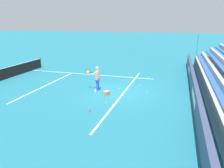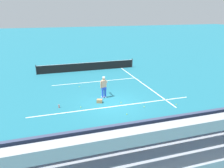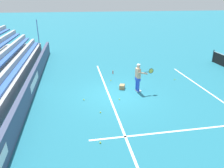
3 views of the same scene
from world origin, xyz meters
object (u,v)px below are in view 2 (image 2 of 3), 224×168
Objects in this scene: ball_box_cardboard at (99,101)px; tennis_ball_far_right at (144,107)px; tennis_player at (104,87)px; tennis_net at (87,66)px; tennis_ball_far_left at (121,102)px; tennis_ball_toward_net at (81,107)px; tennis_ball_stray_back at (79,87)px; tennis_ball_by_box at (127,114)px; tennis_ball_on_baseline at (176,104)px; water_bottle at (59,106)px.

ball_box_cardboard reaches higher than tennis_ball_far_right.
tennis_player is 1.28m from ball_box_cardboard.
tennis_ball_far_left is at bearing -86.15° from tennis_net.
ball_box_cardboard is (-0.57, -0.85, -0.76)m from tennis_player.
tennis_ball_far_left is at bearing -0.93° from tennis_ball_toward_net.
tennis_ball_far_left is 5.07m from tennis_ball_stray_back.
ball_box_cardboard reaches higher than tennis_ball_by_box.
tennis_ball_on_baseline is (4.00, 0.41, 0.00)m from tennis_ball_by_box.
tennis_ball_by_box is at bearing -36.23° from tennis_ball_toward_net.
water_bottle is at bearing -112.34° from tennis_net.
tennis_ball_toward_net is (-1.48, -0.46, -0.10)m from ball_box_cardboard.
tennis_ball_far_right is (3.74, -5.68, 0.00)m from tennis_ball_stray_back.
tennis_ball_by_box is (1.24, -2.46, -0.10)m from ball_box_cardboard.
tennis_ball_by_box is at bearing -155.40° from tennis_ball_far_right.
tennis_ball_far_left is at bearing 137.06° from tennis_ball_far_right.
ball_box_cardboard reaches higher than tennis_ball_stray_back.
tennis_ball_by_box is 1.00× the size of tennis_ball_on_baseline.
tennis_ball_toward_net is (-4.32, 1.27, 0.00)m from tennis_ball_far_right.
tennis_ball_on_baseline is (6.14, -5.99, 0.00)m from tennis_ball_stray_back.
tennis_player is 3.54m from tennis_ball_stray_back.
tennis_ball_far_left is at bearing 157.53° from tennis_ball_on_baseline.
tennis_player is at bearing 125.25° from tennis_ball_far_left.
tennis_ball_stray_back is 1.00× the size of tennis_ball_by_box.
tennis_player is at bearing -64.67° from tennis_ball_stray_back.
tennis_ball_on_baseline is 1.00× the size of tennis_ball_toward_net.
tennis_player reaches higher than tennis_net.
tennis_ball_on_baseline is 2.42m from tennis_ball_far_right.
tennis_ball_on_baseline is at bearing -7.48° from tennis_ball_far_right.
tennis_ball_on_baseline is at bearing -13.71° from water_bottle.
tennis_player is 25.98× the size of tennis_ball_far_right.
tennis_ball_far_right is at bearing 24.60° from tennis_ball_by_box.
tennis_ball_stray_back is 1.00× the size of tennis_ball_far_right.
water_bottle reaches higher than tennis_ball_far_left.
tennis_ball_far_left is 4.50m from water_bottle.
tennis_player is 3.72m from water_bottle.
tennis_ball_by_box is at bearing -174.08° from tennis_ball_on_baseline.
tennis_ball_far_left and tennis_ball_by_box have the same top height.
ball_box_cardboard is 0.04× the size of tennis_net.
tennis_ball_toward_net is 0.30× the size of water_bottle.
water_bottle is (-1.47, 0.41, 0.08)m from tennis_ball_toward_net.
tennis_ball_far_left is at bearing -54.75° from tennis_player.
tennis_net reaches higher than tennis_ball_far_right.
tennis_ball_far_left is at bearing -5.90° from water_bottle.
ball_box_cardboard reaches higher than water_bottle.
tennis_ball_stray_back is (-2.42, 4.45, 0.00)m from tennis_ball_far_left.
tennis_ball_stray_back is at bearing 123.36° from tennis_ball_far_right.
ball_box_cardboard is 4.05m from tennis_ball_stray_back.
tennis_ball_toward_net is at bearing -97.59° from tennis_ball_stray_back.
tennis_ball_far_right is at bearing -16.21° from water_bottle.
ball_box_cardboard is at bearing 161.68° from tennis_ball_far_left.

